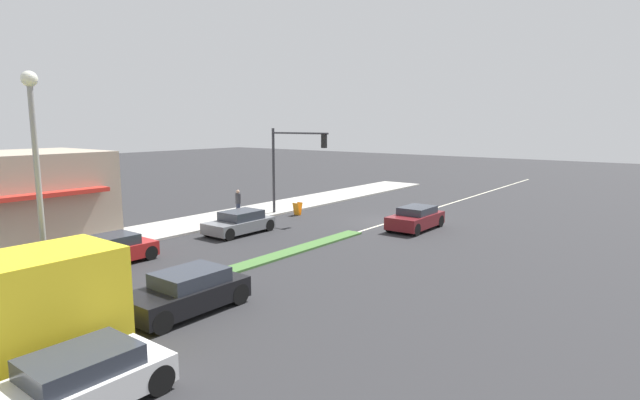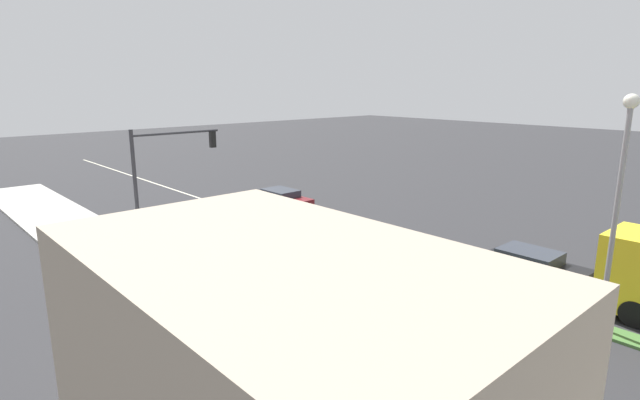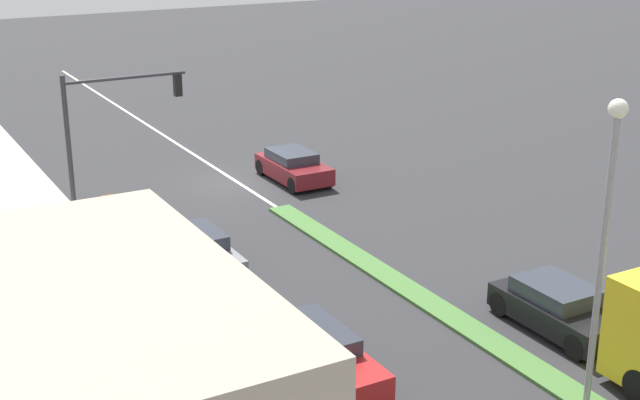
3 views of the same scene
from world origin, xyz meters
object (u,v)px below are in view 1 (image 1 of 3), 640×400
traffic_signal_main (290,157)px  pedestrian (238,203)px  sedan_maroon (416,218)px  hatchback_red (103,252)px  van_white (75,384)px  street_lamp (37,168)px  warning_aframe_sign (298,209)px  suv_grey (240,223)px  suv_black (187,292)px

traffic_signal_main → pedestrian: traffic_signal_main is taller
sedan_maroon → hatchback_red: 16.54m
van_white → sedan_maroon: size_ratio=1.01×
pedestrian → sedan_maroon: pedestrian is taller
street_lamp → warning_aframe_sign: bearing=-71.9°
pedestrian → van_white: pedestrian is taller
warning_aframe_sign → hatchback_red: size_ratio=0.19×
hatchback_red → suv_grey: 7.95m
van_white → suv_black: bearing=-60.8°
hatchback_red → suv_grey: bearing=-90.0°
traffic_signal_main → warning_aframe_sign: 3.54m
van_white → suv_grey: size_ratio=1.02×
traffic_signal_main → pedestrian: bearing=52.7°
traffic_signal_main → suv_grey: (-1.12, 5.54, -3.29)m
traffic_signal_main → suv_black: size_ratio=1.41×
suv_grey → warning_aframe_sign: bearing=-80.3°
traffic_signal_main → pedestrian: 4.41m
hatchback_red → suv_black: 7.29m
traffic_signal_main → van_white: size_ratio=1.41×
suv_grey → suv_black: size_ratio=0.98×
van_white → sedan_maroon: sedan_maroon is taller
pedestrian → suv_black: bearing=131.0°
van_white → suv_black: suv_black is taller
suv_black → hatchback_red: bearing=-8.9°
traffic_signal_main → suv_grey: size_ratio=1.44×
traffic_signal_main → suv_black: traffic_signal_main is taller
street_lamp → van_white: size_ratio=1.86×
traffic_signal_main → sedan_maroon: traffic_signal_main is taller
suv_black → pedestrian: bearing=-49.0°
traffic_signal_main → street_lamp: bearing=108.9°
sedan_maroon → suv_grey: 10.00m
suv_grey → hatchback_red: bearing=90.0°
street_lamp → sedan_maroon: bearing=-96.5°
traffic_signal_main → hatchback_red: 13.93m
suv_grey → sedan_maroon: bearing=-136.0°
sedan_maroon → traffic_signal_main: bearing=9.6°
van_white → hatchback_red: (10.00, -6.15, -0.02)m
van_white → warning_aframe_sign: bearing=-61.4°
suv_black → van_white: bearing=119.2°
warning_aframe_sign → street_lamp: bearing=108.1°
pedestrian → hatchback_red: (-3.17, 10.81, -0.44)m
traffic_signal_main → hatchback_red: bearing=94.8°
pedestrian → warning_aframe_sign: 4.00m
street_lamp → warning_aframe_sign: 20.04m
pedestrian → van_white: size_ratio=0.44×
pedestrian → sedan_maroon: bearing=-158.5°
sedan_maroon → hatchback_red: (7.20, 14.89, -0.03)m
pedestrian → hatchback_red: 11.28m
pedestrian → suv_grey: bearing=137.9°
street_lamp → van_white: street_lamp is taller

